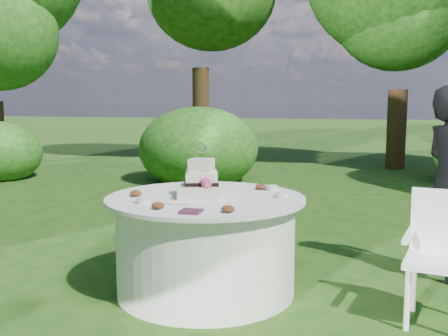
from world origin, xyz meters
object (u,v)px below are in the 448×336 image
Objects in this scene: napkins at (191,211)px; cake at (202,183)px; chair at (442,248)px; table at (206,244)px.

napkins is 0.33× the size of cake.
napkins is at bearing -164.65° from chair.
table is 1.73× the size of chair.
chair is (1.65, 0.45, -0.26)m from napkins.
cake reaches higher than napkins.
napkins is 0.72m from table.
napkins reaches higher than table.
napkins is at bearing -83.07° from table.
chair is (1.72, -0.14, 0.13)m from table.
table is at bearing 69.46° from cake.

